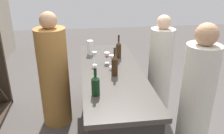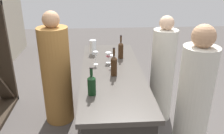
{
  "view_description": "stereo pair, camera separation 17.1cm",
  "coord_description": "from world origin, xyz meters",
  "views": [
    {
      "loc": [
        -2.56,
        0.35,
        2.04
      ],
      "look_at": [
        0.0,
        0.0,
        0.96
      ],
      "focal_mm": 37.92,
      "sensor_mm": 36.0,
      "label": 1
    },
    {
      "loc": [
        -2.58,
        0.18,
        2.04
      ],
      "look_at": [
        0.0,
        0.0,
        0.96
      ],
      "focal_mm": 37.92,
      "sensor_mm": 36.0,
      "label": 2
    }
  ],
  "objects": [
    {
      "name": "wine_glass_near_left",
      "position": [
        0.12,
        -0.02,
        1.02
      ],
      "size": [
        0.07,
        0.07,
        0.15
      ],
      "color": "white",
      "rests_on": "bar_counter"
    },
    {
      "name": "person_left_guest",
      "position": [
        0.35,
        -0.72,
        0.69
      ],
      "size": [
        0.34,
        0.34,
        1.49
      ],
      "rotation": [
        0.0,
        0.0,
        1.63
      ],
      "color": "beige",
      "rests_on": "ground"
    },
    {
      "name": "wine_bottle_leftmost_dark_green",
      "position": [
        -0.55,
        0.23,
        1.02
      ],
      "size": [
        0.08,
        0.08,
        0.28
      ],
      "color": "black",
      "rests_on": "bar_counter"
    },
    {
      "name": "wine_bottle_second_left_amber_brown",
      "position": [
        -0.13,
        -0.01,
        1.04
      ],
      "size": [
        0.07,
        0.07,
        0.33
      ],
      "color": "#331E0F",
      "rests_on": "bar_counter"
    },
    {
      "name": "wine_glass_near_center",
      "position": [
        0.26,
        0.03,
        1.01
      ],
      "size": [
        0.07,
        0.07,
        0.14
      ],
      "color": "white",
      "rests_on": "bar_counter"
    },
    {
      "name": "person_center_guest",
      "position": [
        -0.73,
        -0.71,
        0.76
      ],
      "size": [
        0.38,
        0.38,
        1.62
      ],
      "rotation": [
        0.0,
        0.0,
        1.82
      ],
      "color": "beige",
      "rests_on": "ground"
    },
    {
      "name": "water_pitcher",
      "position": [
        0.62,
        0.23,
        1.01
      ],
      "size": [
        0.09,
        0.09,
        0.2
      ],
      "color": "silver",
      "rests_on": "bar_counter"
    },
    {
      "name": "bar_counter",
      "position": [
        0.0,
        0.0,
        0.46
      ],
      "size": [
        2.05,
        0.72,
        0.91
      ],
      "color": "#2A2723",
      "rests_on": "ground"
    },
    {
      "name": "person_server_behind",
      "position": [
        0.39,
        0.73,
        0.71
      ],
      "size": [
        0.43,
        0.43,
        1.56
      ],
      "rotation": [
        0.0,
        0.0,
        -1.66
      ],
      "color": "#9E6B33",
      "rests_on": "ground"
    },
    {
      "name": "wine_bottle_center_amber_brown",
      "position": [
        0.42,
        -0.15,
        1.03
      ],
      "size": [
        0.07,
        0.07,
        0.32
      ],
      "color": "#331E0F",
      "rests_on": "bar_counter"
    },
    {
      "name": "wine_glass_near_right",
      "position": [
        0.22,
        0.19,
        1.03
      ],
      "size": [
        0.06,
        0.06,
        0.17
      ],
      "color": "white",
      "rests_on": "bar_counter"
    },
    {
      "name": "ground_plane",
      "position": [
        0.0,
        0.0,
        0.0
      ],
      "size": [
        12.0,
        12.0,
        0.0
      ],
      "primitive_type": "plane",
      "color": "#4C4744"
    }
  ]
}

